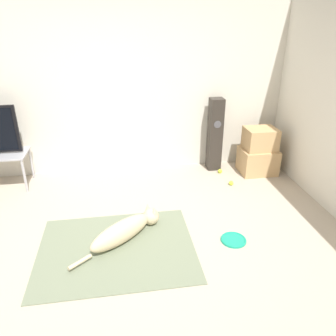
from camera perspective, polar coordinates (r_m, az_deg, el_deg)
ground_plane at (r=3.52m, az=-8.05°, el=-14.43°), size 12.00×12.00×0.00m
wall_back at (r=4.92m, az=-9.67°, el=13.53°), size 8.00×0.06×2.55m
area_rug at (r=3.57m, az=-8.91°, el=-13.72°), size 1.62×1.27×0.01m
dog at (r=3.61m, az=-7.35°, el=-10.59°), size 0.96×0.80×0.25m
frisbee at (r=3.70m, az=11.33°, el=-12.15°), size 0.28×0.28×0.03m
cardboard_box_lower at (r=5.24m, az=15.34°, el=1.24°), size 0.54×0.44×0.38m
cardboard_box_upper at (r=5.13m, az=15.78°, el=4.92°), size 0.46×0.38×0.32m
floor_speaker at (r=5.11m, az=8.16°, el=5.75°), size 0.20×0.20×1.13m
tennis_ball_by_boxes at (r=4.81m, az=10.93°, el=-2.58°), size 0.07×0.07×0.07m
tennis_ball_near_speaker at (r=5.15m, az=9.05°, el=-0.52°), size 0.07×0.07×0.07m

